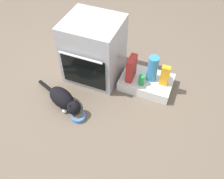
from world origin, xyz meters
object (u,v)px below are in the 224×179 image
at_px(juice_carton, 165,76).
at_px(cereal_box, 131,68).
at_px(cat, 64,99).
at_px(pantry_cabinet, 146,82).
at_px(soda_can, 142,80).
at_px(water_bottle, 153,69).
at_px(food_bowl, 78,116).
at_px(oven, 94,50).

relative_size(juice_carton, cereal_box, 0.86).
bearing_deg(cat, cereal_box, 68.14).
xyz_separation_m(pantry_cabinet, soda_can, (-0.04, -0.10, 0.12)).
xyz_separation_m(cat, water_bottle, (0.75, 0.62, 0.16)).
height_order(pantry_cabinet, cereal_box, cereal_box).
bearing_deg(cat, pantry_cabinet, 62.90).
height_order(food_bowl, juice_carton, juice_carton).
relative_size(pantry_cabinet, water_bottle, 1.89).
bearing_deg(soda_can, juice_carton, 23.34).
height_order(cat, water_bottle, water_bottle).
height_order(oven, juice_carton, oven).
bearing_deg(food_bowl, juice_carton, 44.42).
bearing_deg(cat, juice_carton, 56.24).
height_order(cereal_box, water_bottle, water_bottle).
bearing_deg(pantry_cabinet, food_bowl, -126.51).
bearing_deg(oven, juice_carton, 1.45).
relative_size(oven, soda_can, 5.92).
bearing_deg(food_bowl, cereal_box, 62.09).
height_order(pantry_cabinet, soda_can, soda_can).
distance_m(oven, juice_carton, 0.81).
bearing_deg(oven, cat, -99.16).
relative_size(food_bowl, cereal_box, 0.51).
bearing_deg(juice_carton, cereal_box, -172.57).
distance_m(water_bottle, soda_can, 0.17).
bearing_deg(juice_carton, food_bowl, -135.58).
bearing_deg(oven, cereal_box, -3.35).
bearing_deg(cereal_box, food_bowl, -117.91).
relative_size(cat, soda_can, 5.41).
bearing_deg(pantry_cabinet, juice_carton, -2.30).
bearing_deg(oven, soda_can, -7.27).
distance_m(pantry_cabinet, cereal_box, 0.27).
bearing_deg(juice_carton, oven, -178.55).
height_order(oven, food_bowl, oven).
xyz_separation_m(water_bottle, soda_can, (-0.08, -0.12, -0.09)).
bearing_deg(food_bowl, water_bottle, 52.04).
bearing_deg(water_bottle, juice_carton, -9.73).
bearing_deg(soda_can, cat, -143.70).
height_order(food_bowl, cat, cat).
height_order(oven, cereal_box, oven).
bearing_deg(cat, oven, 103.64).
distance_m(cereal_box, soda_can, 0.17).
distance_m(cat, water_bottle, 0.98).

